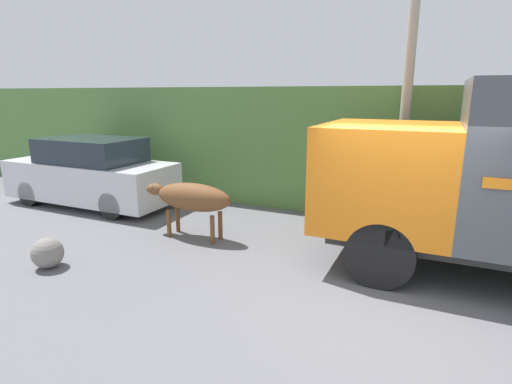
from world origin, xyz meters
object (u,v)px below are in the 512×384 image
object	(u,v)px
parked_suv	(91,173)
roadside_rock	(47,253)
pedestrian_on_hill	(334,180)
brown_cow	(192,198)
utility_pole	(409,72)

from	to	relation	value
parked_suv	roadside_rock	size ratio (longest dim) A/B	8.80
pedestrian_on_hill	roadside_rock	world-z (taller)	pedestrian_on_hill
parked_suv	pedestrian_on_hill	distance (m)	6.32
brown_cow	pedestrian_on_hill	size ratio (longest dim) A/B	1.16
utility_pole	roadside_rock	distance (m)	7.60
utility_pole	roadside_rock	bearing A→B (deg)	-138.25
utility_pole	parked_suv	bearing A→B (deg)	-169.88
brown_cow	pedestrian_on_hill	world-z (taller)	pedestrian_on_hill
parked_suv	utility_pole	xyz separation A→B (m)	(7.58, 1.35, 2.46)
brown_cow	utility_pole	size ratio (longest dim) A/B	0.31
parked_suv	brown_cow	bearing A→B (deg)	-16.82
brown_cow	parked_suv	size ratio (longest dim) A/B	0.44
utility_pole	brown_cow	bearing A→B (deg)	-147.98
parked_suv	roadside_rock	bearing A→B (deg)	-56.09
utility_pole	roadside_rock	size ratio (longest dim) A/B	12.20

